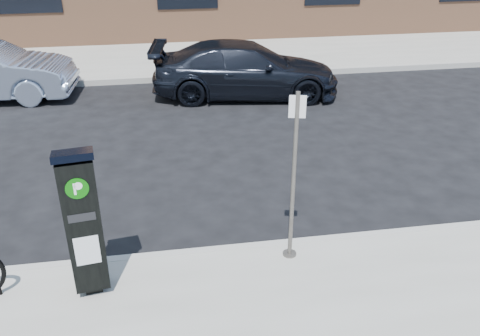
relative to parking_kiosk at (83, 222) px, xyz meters
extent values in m
plane|color=black|center=(2.06, 0.58, -1.09)|extent=(120.00, 120.00, 0.00)
cube|color=gray|center=(2.06, 14.58, -1.01)|extent=(60.00, 12.00, 0.15)
cube|color=#9E9B93|center=(2.06, 0.56, -1.01)|extent=(60.00, 0.12, 0.16)
cube|color=#9E9B93|center=(2.06, 8.60, -1.01)|extent=(60.00, 0.12, 0.16)
cube|color=black|center=(0.00, 0.00, -0.89)|extent=(0.21, 0.21, 0.10)
cube|color=black|center=(0.00, 0.00, -0.03)|extent=(0.42, 0.38, 1.62)
cube|color=black|center=(0.00, 0.00, 0.82)|extent=(0.47, 0.42, 0.15)
cylinder|color=#074F06|center=(0.02, -0.17, 0.51)|extent=(0.24, 0.05, 0.24)
cube|color=white|center=(0.02, -0.17, 0.51)|extent=(0.09, 0.02, 0.13)
cube|color=silver|center=(0.02, -0.17, -0.27)|extent=(0.27, 0.04, 0.36)
cube|color=black|center=(0.02, -0.17, 0.16)|extent=(0.28, 0.05, 0.10)
cylinder|color=#635F57|center=(2.45, 0.28, -0.92)|extent=(0.18, 0.18, 0.03)
cylinder|color=#635F57|center=(2.45, 0.28, 0.17)|extent=(0.05, 0.05, 2.21)
cube|color=silver|center=(2.45, 0.28, 1.10)|extent=(0.19, 0.06, 0.27)
cylinder|color=black|center=(-1.07, 0.07, -0.87)|extent=(0.03, 0.03, 0.13)
imported|color=black|center=(3.06, 7.14, -0.42)|extent=(4.77, 2.44, 1.33)
camera|label=1|loc=(0.94, -4.94, 3.06)|focal=38.00mm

